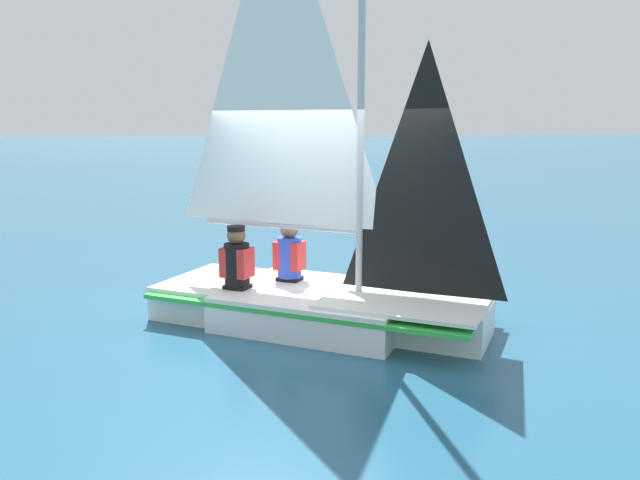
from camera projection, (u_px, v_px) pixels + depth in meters
name	position (u px, v px, depth m)	size (l,w,h in m)	color
ground_plane	(320.00, 323.00, 7.44)	(260.00, 260.00, 0.00)	#235675
sailboat_main	(317.00, 268.00, 7.34)	(3.46, 4.13, 5.24)	white
sailor_helm	(290.00, 263.00, 7.78)	(0.41, 0.43, 1.16)	black
sailor_crew	(237.00, 270.00, 7.40)	(0.41, 0.43, 1.16)	black
buoy_marker	(384.00, 209.00, 16.01)	(0.55, 0.55, 1.23)	green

